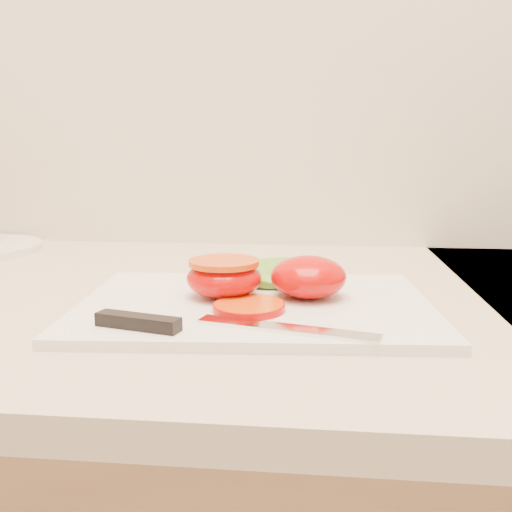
# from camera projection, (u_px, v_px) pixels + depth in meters

# --- Properties ---
(cutting_board) EXTENTS (0.37, 0.28, 0.01)m
(cutting_board) POSITION_uv_depth(u_px,v_px,m) (255.00, 305.00, 0.59)
(cutting_board) COLOR white
(cutting_board) RESTS_ON counter
(tomato_half_dome) EXTENTS (0.08, 0.08, 0.04)m
(tomato_half_dome) POSITION_uv_depth(u_px,v_px,m) (308.00, 277.00, 0.60)
(tomato_half_dome) COLOR #C00C05
(tomato_half_dome) RESTS_ON cutting_board
(tomato_half_cut) EXTENTS (0.08, 0.08, 0.04)m
(tomato_half_cut) POSITION_uv_depth(u_px,v_px,m) (224.00, 277.00, 0.60)
(tomato_half_cut) COLOR #C00C05
(tomato_half_cut) RESTS_ON cutting_board
(tomato_slice_0) EXTENTS (0.07, 0.07, 0.01)m
(tomato_slice_0) POSITION_uv_depth(u_px,v_px,m) (249.00, 307.00, 0.55)
(tomato_slice_0) COLOR #E75C11
(tomato_slice_0) RESTS_ON cutting_board
(tomato_slice_1) EXTENTS (0.06, 0.06, 0.01)m
(tomato_slice_1) POSITION_uv_depth(u_px,v_px,m) (253.00, 305.00, 0.56)
(tomato_slice_1) COLOR #E75C11
(tomato_slice_1) RESTS_ON cutting_board
(lettuce_leaf_0) EXTENTS (0.13, 0.12, 0.02)m
(lettuce_leaf_0) POSITION_uv_depth(u_px,v_px,m) (283.00, 273.00, 0.66)
(lettuce_leaf_0) COLOR #79C634
(lettuce_leaf_0) RESTS_ON cutting_board
(knife) EXTENTS (0.25, 0.06, 0.01)m
(knife) POSITION_uv_depth(u_px,v_px,m) (196.00, 324.00, 0.49)
(knife) COLOR silver
(knife) RESTS_ON cutting_board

